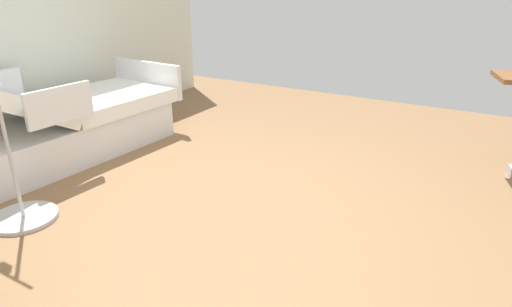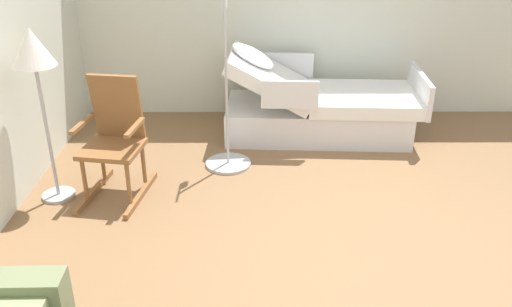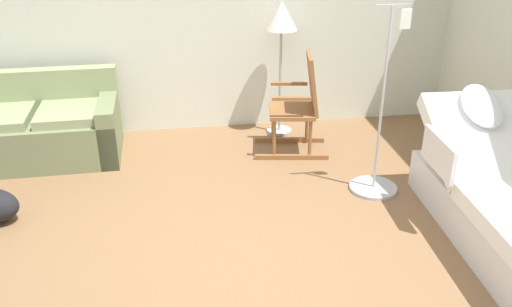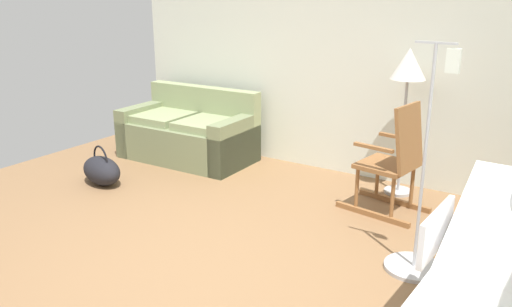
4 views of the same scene
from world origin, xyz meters
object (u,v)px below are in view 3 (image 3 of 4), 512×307
Objects in this scene: hospital_bed at (512,206)px; iv_pole at (376,165)px; couch at (39,130)px; rocking_chair at (299,106)px; floor_lamp at (281,25)px.

iv_pole reaches higher than hospital_bed.
couch is 3.39m from iv_pole.
rocking_chair is (-1.26, 1.87, 0.20)m from hospital_bed.
couch is at bearing 159.46° from iv_pole.
rocking_chair reaches higher than hospital_bed.
rocking_chair reaches higher than couch.
hospital_bed is 2.01× the size of rocking_chair.
hospital_bed is 1.31× the size of couch.
rocking_chair is 0.71× the size of floor_lamp.
iv_pole is (0.61, -1.46, -0.98)m from floor_lamp.
hospital_bed is at bearing -28.49° from couch.
iv_pole is (0.51, -0.94, -0.25)m from rocking_chair.
couch is at bearing -174.02° from floor_lamp.
couch is 2.68m from rocking_chair.
iv_pole reaches higher than rocking_chair.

